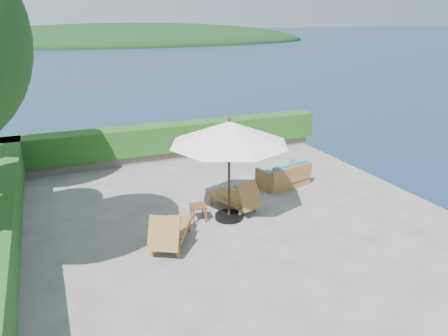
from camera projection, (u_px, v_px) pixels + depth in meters
name	position (u px, v px, depth m)	size (l,w,h in m)	color
ground	(225.00, 215.00, 12.15)	(12.00, 12.00, 0.00)	gray
foundation	(225.00, 264.00, 12.66)	(12.00, 12.00, 3.00)	#584E46
ocean	(225.00, 306.00, 13.14)	(600.00, 600.00, 0.00)	#162745
offshore_island	(131.00, 43.00, 144.27)	(126.00, 57.60, 12.60)	black
planter_wall_far	(170.00, 154.00, 16.97)	(12.00, 0.60, 0.36)	gray
planter_wall_left	(1.00, 248.00, 10.06)	(0.60, 12.00, 0.36)	gray
hedge_far	(169.00, 137.00, 16.75)	(12.40, 0.90, 1.00)	#1B4012
patio_umbrella	(229.00, 134.00, 11.17)	(3.25, 3.25, 2.84)	black
lounge_left	(170.00, 231.00, 10.38)	(1.47, 1.86, 1.00)	olive
lounge_right	(236.00, 197.00, 12.35)	(1.19, 1.81, 0.97)	olive
side_table	(198.00, 208.00, 11.72)	(0.47, 0.47, 0.45)	brown
wicker_loveseat	(284.00, 177.00, 14.12)	(1.84, 1.22, 0.83)	olive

